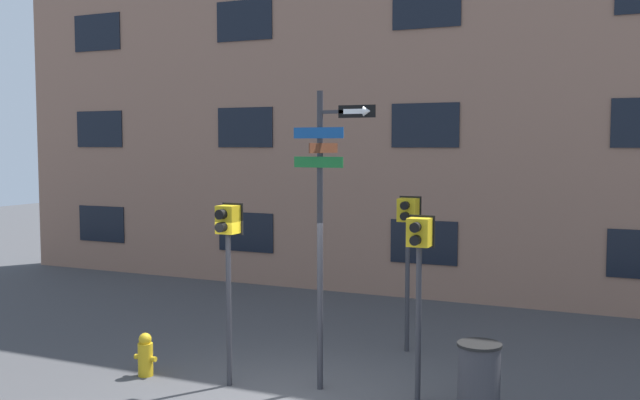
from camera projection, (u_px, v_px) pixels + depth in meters
The scene contains 7 objects.
building_facade at pixel (430, 8), 16.58m from camera, with size 24.00×0.63×13.66m.
street_sign_pole at pixel (324, 213), 10.41m from camera, with size 1.25×1.00×4.43m.
pedestrian_signal_left at pixel (228, 244), 10.63m from camera, with size 0.35×0.40×2.77m.
pedestrian_signal_right at pixel (419, 257), 9.96m from camera, with size 0.37×0.40×2.65m.
pedestrian_signal_across at pixel (408, 229), 12.44m from camera, with size 0.40×0.40×2.74m.
fire_hydrant at pixel (145, 355), 11.23m from camera, with size 0.40×0.24×0.69m.
trash_bin at pixel (479, 380), 9.50m from camera, with size 0.60×0.60×1.01m.
Camera 1 is at (4.54, -8.61, 3.64)m, focal length 40.00 mm.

